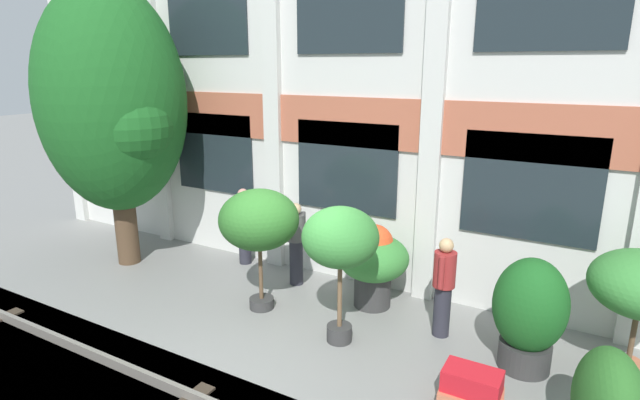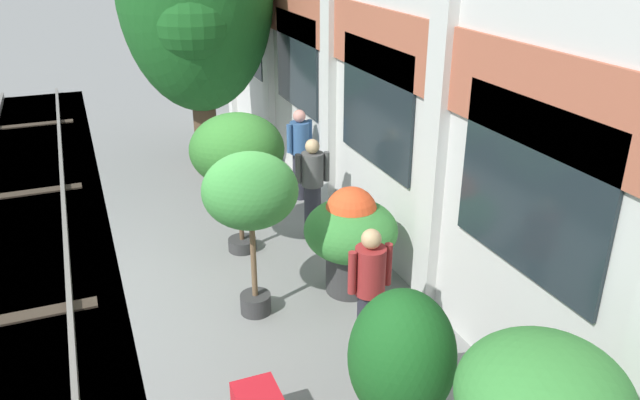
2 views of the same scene
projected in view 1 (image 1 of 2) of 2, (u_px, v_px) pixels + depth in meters
name	position (u px, v px, depth m)	size (l,w,h in m)	color
ground_plane	(271.00, 337.00, 7.80)	(80.00, 80.00, 0.00)	gray
apartment_facade	(354.00, 50.00, 9.00)	(16.47, 0.64, 8.79)	silver
broadleaf_tree	(113.00, 105.00, 9.89)	(3.01, 2.86, 5.70)	#4C3826
potted_plant_fluted_column	(373.00, 260.00, 8.60)	(1.23, 1.23, 1.49)	#333333
potted_plant_square_trough	(471.00, 390.00, 6.14)	(0.82, 0.57, 0.51)	#B76647
potted_plant_low_pan	(259.00, 221.00, 8.32)	(1.35, 1.35, 2.13)	#333333
potted_plant_tall_urn	(340.00, 241.00, 7.26)	(1.14, 1.14, 2.13)	#333333
potted_plant_ribbed_drum	(529.00, 312.00, 6.78)	(0.98, 0.98, 1.63)	#333333
resident_by_doorway	(296.00, 241.00, 9.47)	(0.34, 0.52, 1.62)	#282833
resident_watching_tracks	(244.00, 224.00, 10.48)	(0.34, 0.51, 1.64)	#282833
resident_near_plants	(444.00, 284.00, 7.64)	(0.34, 0.53, 1.60)	#282833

